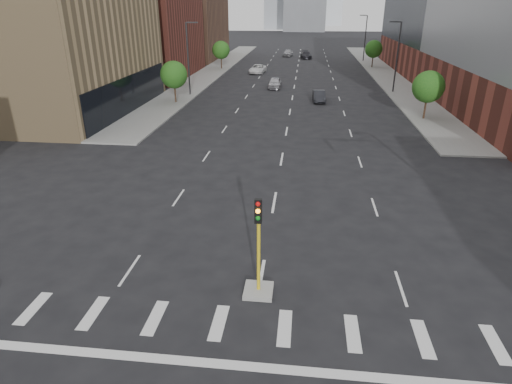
% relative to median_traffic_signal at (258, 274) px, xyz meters
% --- Properties ---
extents(sidewalk_left_far, '(5.00, 92.00, 0.15)m').
position_rel_median_traffic_signal_xyz_m(sidewalk_left_far, '(-15.00, 65.03, -0.90)').
color(sidewalk_left_far, gray).
rests_on(sidewalk_left_far, ground).
extents(sidewalk_right_far, '(5.00, 92.00, 0.15)m').
position_rel_median_traffic_signal_xyz_m(sidewalk_right_far, '(15.00, 65.03, -0.90)').
color(sidewalk_right_far, gray).
rests_on(sidewalk_right_far, ground).
extents(building_left_mid, '(20.00, 24.00, 14.00)m').
position_rel_median_traffic_signal_xyz_m(building_left_mid, '(-27.50, 31.03, 6.03)').
color(building_left_mid, tan).
rests_on(building_left_mid, ground).
extents(building_left_far_a, '(20.00, 22.00, 12.00)m').
position_rel_median_traffic_signal_xyz_m(building_left_far_a, '(-27.50, 57.03, 5.03)').
color(building_left_far_a, brown).
rests_on(building_left_far_a, ground).
extents(building_left_far_b, '(20.00, 24.00, 13.00)m').
position_rel_median_traffic_signal_xyz_m(building_left_far_b, '(-27.50, 83.03, 5.53)').
color(building_left_far_b, brown).
rests_on(building_left_far_b, ground).
extents(median_traffic_signal, '(1.20, 1.20, 4.40)m').
position_rel_median_traffic_signal_xyz_m(median_traffic_signal, '(0.00, 0.00, 0.00)').
color(median_traffic_signal, '#999993').
rests_on(median_traffic_signal, ground).
extents(streetlight_right_a, '(1.60, 0.22, 9.07)m').
position_rel_median_traffic_signal_xyz_m(streetlight_right_a, '(13.41, 46.03, 4.04)').
color(streetlight_right_a, '#2D2D30').
rests_on(streetlight_right_a, ground).
extents(streetlight_right_b, '(1.60, 0.22, 9.07)m').
position_rel_median_traffic_signal_xyz_m(streetlight_right_b, '(13.41, 81.03, 4.04)').
color(streetlight_right_b, '#2D2D30').
rests_on(streetlight_right_b, ground).
extents(streetlight_left, '(1.60, 0.22, 9.07)m').
position_rel_median_traffic_signal_xyz_m(streetlight_left, '(-13.41, 41.03, 4.04)').
color(streetlight_left, '#2D2D30').
rests_on(streetlight_left, ground).
extents(tree_left_near, '(3.20, 3.20, 4.85)m').
position_rel_median_traffic_signal_xyz_m(tree_left_near, '(-14.00, 36.03, 2.42)').
color(tree_left_near, '#382619').
rests_on(tree_left_near, ground).
extents(tree_left_far, '(3.20, 3.20, 4.85)m').
position_rel_median_traffic_signal_xyz_m(tree_left_far, '(-14.00, 66.03, 2.42)').
color(tree_left_far, '#382619').
rests_on(tree_left_far, ground).
extents(tree_right_near, '(3.20, 3.20, 4.85)m').
position_rel_median_traffic_signal_xyz_m(tree_right_near, '(14.00, 31.03, 2.42)').
color(tree_right_near, '#382619').
rests_on(tree_right_near, ground).
extents(tree_right_far, '(3.20, 3.20, 4.85)m').
position_rel_median_traffic_signal_xyz_m(tree_right_far, '(14.00, 71.03, 2.42)').
color(tree_right_far, '#382619').
rests_on(tree_right_far, ground).
extents(car_near_left, '(1.83, 4.38, 1.48)m').
position_rel_median_traffic_signal_xyz_m(car_near_left, '(-2.76, 47.68, -0.23)').
color(car_near_left, '#B2B2B7').
rests_on(car_near_left, ground).
extents(car_mid_right, '(1.61, 4.13, 1.34)m').
position_rel_median_traffic_signal_xyz_m(car_mid_right, '(3.33, 38.92, -0.30)').
color(car_mid_right, black).
rests_on(car_mid_right, ground).
extents(car_far_left, '(2.80, 5.32, 1.43)m').
position_rel_median_traffic_signal_xyz_m(car_far_left, '(-6.79, 61.85, -0.26)').
color(car_far_left, white).
rests_on(car_far_left, ground).
extents(car_deep_right, '(2.69, 5.51, 1.54)m').
position_rel_median_traffic_signal_xyz_m(car_deep_right, '(1.50, 84.72, -0.20)').
color(car_deep_right, black).
rests_on(car_deep_right, ground).
extents(car_distant, '(2.44, 4.85, 1.59)m').
position_rel_median_traffic_signal_xyz_m(car_distant, '(-2.66, 88.66, -0.18)').
color(car_distant, '#A0A1A4').
rests_on(car_distant, ground).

